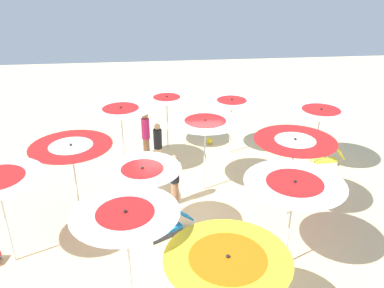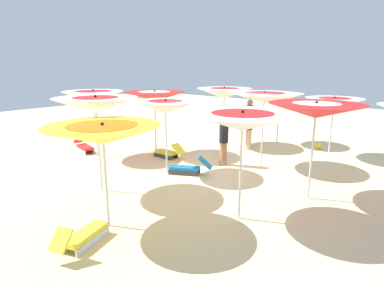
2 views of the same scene
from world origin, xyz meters
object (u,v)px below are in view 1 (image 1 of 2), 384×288
object	(u,v)px
beach_umbrella_3	(321,114)
beachgoer_1	(146,135)
beach_umbrella_2	(294,146)
beach_umbrella_7	(232,105)
lounger_2	(107,213)
beachgoer_2	(158,145)
beach_umbrella_6	(205,125)
beach_umbrella_0	(227,265)
beach_ball	(210,141)
beach_umbrella_10	(121,114)
beach_umbrella_4	(126,221)
beach_umbrella_11	(167,101)
lounger_1	(169,228)
lounger_4	(326,160)
beach_umbrella_5	(143,175)
beachgoer_0	(175,179)
beach_umbrella_1	(294,189)
beach_umbrella_9	(72,152)

from	to	relation	value
beach_umbrella_3	beachgoer_1	size ratio (longest dim) A/B	1.21
beach_umbrella_2	beach_umbrella_7	size ratio (longest dim) A/B	1.12
lounger_2	beachgoer_2	xyz separation A→B (m)	(-1.58, -2.94, 0.71)
beach_umbrella_6	beach_umbrella_3	bearing A→B (deg)	-165.93
beach_umbrella_0	beach_ball	xyz separation A→B (m)	(-1.12, -9.27, -1.84)
beach_umbrella_7	beach_umbrella_10	size ratio (longest dim) A/B	0.91
beach_umbrella_4	beach_umbrella_10	bearing A→B (deg)	-86.12
beach_umbrella_11	lounger_1	xyz separation A→B (m)	(0.28, 5.51, -1.77)
beach_umbrella_0	beachgoer_1	xyz separation A→B (m)	(1.44, -8.12, -0.96)
lounger_4	beach_ball	world-z (taller)	lounger_4
beach_umbrella_2	beachgoer_2	world-z (taller)	beach_umbrella_2
beach_umbrella_0	beach_umbrella_5	bearing A→B (deg)	-65.31
beachgoer_0	beach_umbrella_6	bearing A→B (deg)	3.22
beach_umbrella_2	lounger_1	size ratio (longest dim) A/B	1.88
beach_umbrella_5	beachgoer_1	world-z (taller)	beach_umbrella_5
beach_umbrella_3	lounger_1	bearing A→B (deg)	31.14
beach_umbrella_2	beach_umbrella_10	bearing A→B (deg)	-33.48
beach_umbrella_5	beachgoer_2	world-z (taller)	beach_umbrella_5
beach_umbrella_7	beachgoer_2	xyz separation A→B (m)	(2.81, 1.02, -1.06)
beach_umbrella_4	beachgoer_0	world-z (taller)	beach_umbrella_4
beach_ball	beach_umbrella_11	bearing A→B (deg)	7.20
beach_umbrella_10	beachgoer_2	size ratio (longest dim) A/B	1.39
beach_umbrella_5	beachgoer_2	bearing A→B (deg)	-96.38
beach_umbrella_3	beach_ball	world-z (taller)	beach_umbrella_3
beach_umbrella_1	beach_umbrella_5	size ratio (longest dim) A/B	1.04
beach_umbrella_9	lounger_1	size ratio (longest dim) A/B	1.82
beach_umbrella_7	beach_umbrella_5	bearing A→B (deg)	57.69
beach_umbrella_4	beachgoer_1	xyz separation A→B (m)	(-0.35, -7.06, -1.29)
beach_umbrella_0	beach_umbrella_1	distance (m)	2.81
beach_umbrella_4	beachgoer_1	bearing A→B (deg)	-92.86
beach_umbrella_4	beach_umbrella_6	bearing A→B (deg)	-115.01
beach_umbrella_7	beachgoer_2	size ratio (longest dim) A/B	1.27
beach_ball	beach_umbrella_1	bearing A→B (deg)	96.27
beach_umbrella_10	lounger_4	bearing A→B (deg)	176.97
beachgoer_2	beach_umbrella_11	bearing A→B (deg)	5.22
beach_umbrella_1	beach_umbrella_3	distance (m)	5.46
lounger_1	beachgoer_0	bearing A→B (deg)	-129.10
beach_umbrella_0	beach_umbrella_3	distance (m)	8.20
beach_umbrella_7	lounger_4	bearing A→B (deg)	156.54
beach_umbrella_6	beach_umbrella_11	world-z (taller)	beach_umbrella_6
beachgoer_2	beach_umbrella_5	bearing A→B (deg)	-166.77
beach_umbrella_5	beach_umbrella_9	distance (m)	2.34
beach_umbrella_1	beachgoer_0	world-z (taller)	beach_umbrella_1
beach_umbrella_0	beachgoer_2	bearing A→B (deg)	-82.08
beach_umbrella_11	beachgoer_1	world-z (taller)	beach_umbrella_11
beachgoer_1	lounger_1	bearing A→B (deg)	-21.77
beach_umbrella_6	beach_ball	distance (m)	4.15
lounger_1	lounger_4	bearing A→B (deg)	-178.77
lounger_4	beach_umbrella_1	bearing A→B (deg)	56.64
beach_umbrella_6	beachgoer_2	xyz separation A→B (m)	(1.44, -1.60, -1.35)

